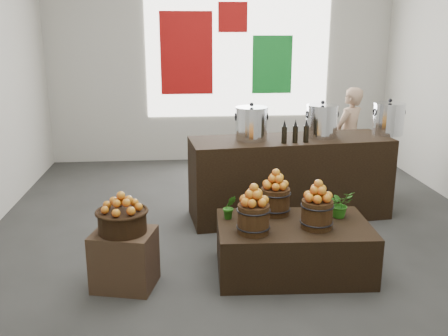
{
  "coord_description": "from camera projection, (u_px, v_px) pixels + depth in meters",
  "views": [
    {
      "loc": [
        -0.71,
        -5.36,
        2.3
      ],
      "look_at": [
        -0.28,
        -0.4,
        0.91
      ],
      "focal_mm": 40.0,
      "sensor_mm": 36.0,
      "label": 1
    }
  ],
  "objects": [
    {
      "name": "stock_pot_right",
      "position": [
        389.0,
        119.0,
        6.31
      ],
      "size": [
        0.38,
        0.38,
        0.38
      ],
      "primitive_type": "cylinder",
      "color": "silver",
      "rests_on": "counter"
    },
    {
      "name": "stock_pot_left",
      "position": [
        251.0,
        124.0,
        5.98
      ],
      "size": [
        0.38,
        0.38,
        0.38
      ],
      "primitive_type": "cylinder",
      "color": "silver",
      "rests_on": "counter"
    },
    {
      "name": "deco_green_right",
      "position": [
        272.0,
        65.0,
        8.77
      ],
      "size": [
        0.7,
        0.04,
        1.0
      ],
      "primitive_type": "cube",
      "color": "#137D27",
      "rests_on": "back_wall"
    },
    {
      "name": "ground",
      "position": [
        245.0,
        234.0,
        5.82
      ],
      "size": [
        7.0,
        7.0,
        0.0
      ],
      "primitive_type": "plane",
      "color": "#31312F",
      "rests_on": "ground"
    },
    {
      "name": "apples_in_basket",
      "position": [
        121.0,
        202.0,
        4.41
      ],
      "size": [
        0.34,
        0.34,
        0.18
      ],
      "primitive_type": null,
      "color": "#A10514",
      "rests_on": "wicker_basket"
    },
    {
      "name": "back_opening",
      "position": [
        238.0,
        47.0,
        8.65
      ],
      "size": [
        3.2,
        0.02,
        2.4
      ],
      "primitive_type": "cube",
      "color": "white",
      "rests_on": "back_wall"
    },
    {
      "name": "counter",
      "position": [
        289.0,
        178.0,
        6.26
      ],
      "size": [
        2.53,
        1.05,
        1.01
      ],
      "primitive_type": "cube",
      "rotation": [
        0.0,
        0.0,
        0.11
      ],
      "color": "black",
      "rests_on": "ground"
    },
    {
      "name": "herb_garnish_left",
      "position": [
        229.0,
        207.0,
        4.87
      ],
      "size": [
        0.14,
        0.12,
        0.24
      ],
      "primitive_type": "imported",
      "rotation": [
        0.0,
        0.0,
        0.1
      ],
      "color": "#216014",
      "rests_on": "display_table"
    },
    {
      "name": "deco_red_left",
      "position": [
        186.0,
        53.0,
        8.59
      ],
      "size": [
        0.9,
        0.04,
        1.4
      ],
      "primitive_type": "cube",
      "color": "#9E0D0C",
      "rests_on": "back_wall"
    },
    {
      "name": "apples_in_bucket_rear",
      "position": [
        276.0,
        179.0,
        4.93
      ],
      "size": [
        0.22,
        0.22,
        0.2
      ],
      "primitive_type": null,
      "color": "#A10514",
      "rests_on": "apple_bucket_rear"
    },
    {
      "name": "shopper",
      "position": [
        348.0,
        137.0,
        7.47
      ],
      "size": [
        0.64,
        0.62,
        1.48
      ],
      "primitive_type": "imported",
      "rotation": [
        0.0,
        0.0,
        3.82
      ],
      "color": "tan",
      "rests_on": "ground"
    },
    {
      "name": "deco_red_upper",
      "position": [
        233.0,
        17.0,
        8.49
      ],
      "size": [
        0.5,
        0.04,
        0.5
      ],
      "primitive_type": "cube",
      "color": "#9E0D0C",
      "rests_on": "back_wall"
    },
    {
      "name": "apple_bucket_front_left",
      "position": [
        253.0,
        219.0,
        4.53
      ],
      "size": [
        0.29,
        0.29,
        0.27
      ],
      "primitive_type": "cylinder",
      "color": "#3B2710",
      "rests_on": "display_table"
    },
    {
      "name": "apple_bucket_front_right",
      "position": [
        317.0,
        214.0,
        4.65
      ],
      "size": [
        0.29,
        0.29,
        0.27
      ],
      "primitive_type": "cylinder",
      "color": "#3B2710",
      "rests_on": "display_table"
    },
    {
      "name": "stock_pot_center",
      "position": [
        322.0,
        122.0,
        6.14
      ],
      "size": [
        0.38,
        0.38,
        0.38
      ],
      "primitive_type": "cylinder",
      "color": "silver",
      "rests_on": "counter"
    },
    {
      "name": "back_wall",
      "position": [
        221.0,
        47.0,
        8.64
      ],
      "size": [
        6.0,
        0.04,
        4.0
      ],
      "primitive_type": "cube",
      "color": "#B0AEA2",
      "rests_on": "ground"
    },
    {
      "name": "herb_garnish_right",
      "position": [
        340.0,
        204.0,
        4.91
      ],
      "size": [
        0.3,
        0.28,
        0.27
      ],
      "primitive_type": "imported",
      "rotation": [
        0.0,
        0.0,
        0.3
      ],
      "color": "#216014",
      "rests_on": "display_table"
    },
    {
      "name": "oil_cruets",
      "position": [
        298.0,
        131.0,
        5.85
      ],
      "size": [
        0.27,
        0.1,
        0.28
      ],
      "primitive_type": null,
      "rotation": [
        0.0,
        0.0,
        0.11
      ],
      "color": "black",
      "rests_on": "counter"
    },
    {
      "name": "crate",
      "position": [
        125.0,
        259.0,
        4.56
      ],
      "size": [
        0.63,
        0.56,
        0.54
      ],
      "primitive_type": "cube",
      "rotation": [
        0.0,
        0.0,
        -0.24
      ],
      "color": "#493522",
      "rests_on": "ground"
    },
    {
      "name": "display_table",
      "position": [
        293.0,
        248.0,
        4.85
      ],
      "size": [
        1.49,
        0.95,
        0.5
      ],
      "primitive_type": "cube",
      "rotation": [
        0.0,
        0.0,
        -0.04
      ],
      "color": "black",
      "rests_on": "ground"
    },
    {
      "name": "apples_in_bucket_front_left",
      "position": [
        254.0,
        195.0,
        4.47
      ],
      "size": [
        0.22,
        0.22,
        0.2
      ],
      "primitive_type": null,
      "color": "#A10514",
      "rests_on": "apple_bucket_front_left"
    },
    {
      "name": "wicker_basket",
      "position": [
        122.0,
        222.0,
        4.46
      ],
      "size": [
        0.43,
        0.43,
        0.2
      ],
      "primitive_type": "cylinder",
      "color": "black",
      "rests_on": "crate"
    },
    {
      "name": "apples_in_bucket_front_right",
      "position": [
        318.0,
        191.0,
        4.58
      ],
      "size": [
        0.22,
        0.22,
        0.2
      ],
      "primitive_type": null,
      "color": "#A10514",
      "rests_on": "apple_bucket_front_right"
    },
    {
      "name": "apple_bucket_rear",
      "position": [
        275.0,
        201.0,
        5.0
      ],
      "size": [
        0.29,
        0.29,
        0.27
      ],
      "primitive_type": "cylinder",
      "color": "#3B2710",
      "rests_on": "display_table"
    }
  ]
}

